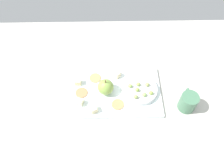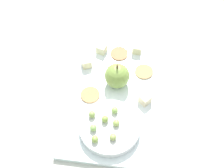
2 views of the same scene
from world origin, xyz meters
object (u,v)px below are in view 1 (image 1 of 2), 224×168
cup (188,102)px  grape_2 (138,84)px  cheese_cube_0 (78,82)px  grape_3 (144,95)px  apple_whole (106,87)px  cracker_2 (95,78)px  grape_4 (137,90)px  serving_dish (139,90)px  grape_1 (151,93)px  cheese_cube_1 (117,74)px  grape_5 (130,86)px  platter (115,92)px  grape_0 (147,85)px  cracker_0 (82,93)px  cracker_1 (118,104)px  cheese_cube_3 (80,102)px  grape_6 (136,97)px  cheese_cube_2 (94,109)px

cup → grape_2: bearing=155.4°
cheese_cube_0 → grape_3: grape_3 is taller
apple_whole → cup: (33.33, -7.51, -0.71)cm
cracker_2 → grape_4: bearing=-25.3°
serving_dish → grape_1: (4.39, -2.94, 1.86)cm
cheese_cube_1 → grape_5: grape_5 is taller
grape_3 → platter: bearing=163.3°
grape_0 → cracker_0: bearing=-176.2°
cheese_cube_1 → cracker_0: cheese_cube_1 is taller
apple_whole → cracker_0: apple_whole is taller
cracker_1 → grape_5: bearing=53.7°
grape_5 → cup: cup is taller
cheese_cube_0 → cheese_cube_1: size_ratio=1.00×
grape_1 → grape_3: (-2.86, -0.84, 0.03)cm
grape_1 → cheese_cube_0: bearing=166.7°
cheese_cube_0 → grape_4: size_ratio=1.44×
apple_whole → grape_1: 19.04cm
cracker_2 → cup: bearing=-20.9°
apple_whole → cracker_0: 10.90cm
cheese_cube_0 → cracker_2: bearing=20.6°
cheese_cube_1 → cracker_2: 9.86cm
grape_1 → grape_3: 2.98cm
grape_3 → cracker_2: bearing=152.2°
cheese_cube_1 → grape_5: bearing=-54.1°
serving_dish → grape_5: 4.52cm
platter → serving_dish: (10.44, 0.19, 1.70)cm
grape_1 → cheese_cube_1: bearing=141.3°
platter → cracker_1: bearing=-81.2°
apple_whole → cheese_cube_3: size_ratio=2.61×
cracker_0 → cracker_2: bearing=53.8°
grape_2 → grape_6: 6.47cm
platter → grape_3: grape_3 is taller
apple_whole → cheese_cube_0: bearing=160.7°
cracker_0 → cheese_cube_3: bearing=-93.1°
grape_2 → grape_1: bearing=-42.1°
serving_dish → grape_1: size_ratio=8.36×
cracker_2 → grape_0: (22.40, -5.88, 2.67)cm
cheese_cube_2 → grape_0: 25.00cm
cheese_cube_3 → cracker_1: bearing=-2.9°
apple_whole → cracker_2: 9.02cm
serving_dish → cheese_cube_3: 25.74cm
cheese_cube_0 → cracker_1: cheese_cube_0 is taller
cheese_cube_3 → cracker_0: (0.29, 5.23, -1.10)cm
cracker_2 → grape_5: 16.60cm
apple_whole → cheese_cube_1: apple_whole is taller
cracker_0 → grape_0: bearing=3.8°
platter → grape_0: (13.72, 1.44, 3.51)cm
apple_whole → cracker_1: (4.95, -6.77, -3.20)cm
platter → cracker_2: bearing=139.8°
grape_4 → cracker_0: bearing=178.2°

